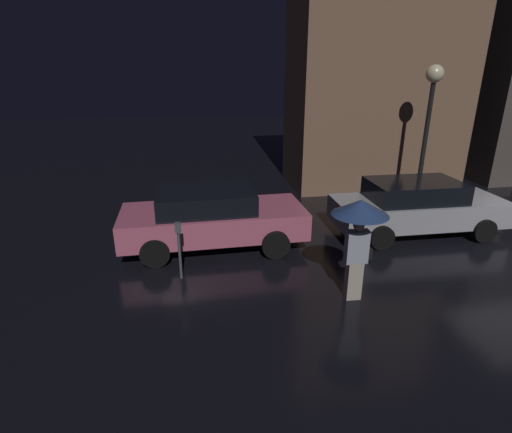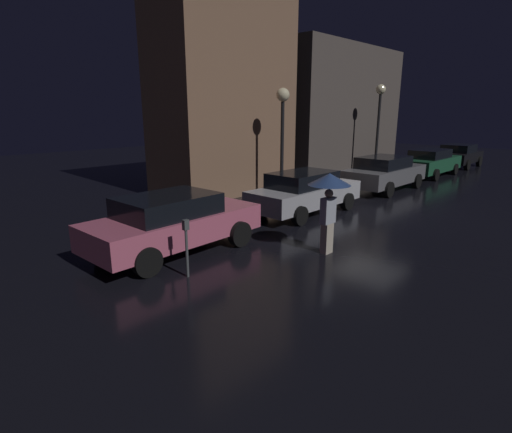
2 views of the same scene
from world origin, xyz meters
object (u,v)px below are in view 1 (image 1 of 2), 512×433
(parking_meter, at_px, (179,245))
(street_lamp_near, at_px, (431,100))
(pedestrian_with_umbrella, at_px, (359,221))
(parked_car_pink, at_px, (212,217))
(parked_car_silver, at_px, (417,206))

(parking_meter, height_order, street_lamp_near, street_lamp_near)
(pedestrian_with_umbrella, xyz_separation_m, street_lamp_near, (4.21, 5.02, 1.71))
(parked_car_pink, relative_size, parked_car_silver, 1.00)
(parking_meter, bearing_deg, parked_car_silver, 14.01)
(pedestrian_with_umbrella, height_order, street_lamp_near, street_lamp_near)
(parking_meter, relative_size, street_lamp_near, 0.30)
(pedestrian_with_umbrella, bearing_deg, parked_car_silver, 46.01)
(pedestrian_with_umbrella, relative_size, street_lamp_near, 0.47)
(parked_car_pink, distance_m, street_lamp_near, 7.54)
(parking_meter, bearing_deg, street_lamp_near, 26.08)
(street_lamp_near, bearing_deg, parking_meter, -153.92)
(parked_car_pink, xyz_separation_m, parking_meter, (-0.77, -1.57, 0.01))
(parked_car_silver, bearing_deg, parking_meter, -165.55)
(pedestrian_with_umbrella, bearing_deg, parked_car_pink, 132.93)
(parked_car_pink, xyz_separation_m, parked_car_silver, (5.49, -0.01, -0.02))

